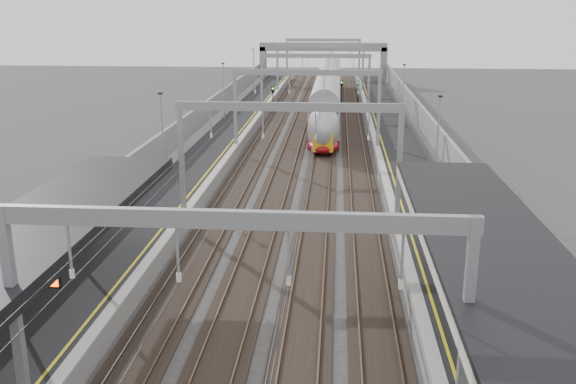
% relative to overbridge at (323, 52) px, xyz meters
% --- Properties ---
extents(platform_left, '(4.00, 120.00, 1.00)m').
position_rel_overbridge_xyz_m(platform_left, '(-8.00, -55.00, -4.81)').
color(platform_left, black).
rests_on(platform_left, ground).
extents(platform_right, '(4.00, 120.00, 1.00)m').
position_rel_overbridge_xyz_m(platform_right, '(8.00, -55.00, -4.81)').
color(platform_right, black).
rests_on(platform_right, ground).
extents(tracks, '(11.40, 140.00, 0.20)m').
position_rel_overbridge_xyz_m(tracks, '(0.00, -55.00, -5.26)').
color(tracks, black).
rests_on(tracks, ground).
extents(overhead_line, '(13.00, 140.00, 6.60)m').
position_rel_overbridge_xyz_m(overhead_line, '(0.00, -48.38, 0.83)').
color(overhead_line, gray).
rests_on(overhead_line, platform_left).
extents(canopy_right, '(4.40, 30.00, 4.24)m').
position_rel_overbridge_xyz_m(canopy_right, '(8.03, -97.01, -0.22)').
color(canopy_right, black).
rests_on(canopy_right, platform_right).
extents(overbridge, '(22.00, 2.20, 6.90)m').
position_rel_overbridge_xyz_m(overbridge, '(0.00, 0.00, 0.00)').
color(overbridge, slate).
rests_on(overbridge, ground).
extents(wall_left, '(0.30, 120.00, 3.20)m').
position_rel_overbridge_xyz_m(wall_left, '(-11.20, -55.00, -3.71)').
color(wall_left, slate).
rests_on(wall_left, ground).
extents(wall_right, '(0.30, 120.00, 3.20)m').
position_rel_overbridge_xyz_m(wall_right, '(11.20, -55.00, -3.71)').
color(wall_right, slate).
rests_on(wall_right, ground).
extents(train, '(2.90, 52.80, 4.57)m').
position_rel_overbridge_xyz_m(train, '(1.50, -34.51, -3.08)').
color(train, maroon).
rests_on(train, ground).
extents(bench, '(1.03, 1.89, 0.94)m').
position_rel_overbridge_xyz_m(bench, '(9.10, -90.34, -3.74)').
color(bench, black).
rests_on(bench, platform_right).
extents(signal_green, '(0.32, 0.32, 3.48)m').
position_rel_overbridge_xyz_m(signal_green, '(-5.20, -35.64, -2.89)').
color(signal_green, black).
rests_on(signal_green, ground).
extents(signal_red_near, '(0.32, 0.32, 3.48)m').
position_rel_overbridge_xyz_m(signal_red_near, '(3.20, -28.38, -2.89)').
color(signal_red_near, black).
rests_on(signal_red_near, ground).
extents(signal_red_far, '(0.32, 0.32, 3.48)m').
position_rel_overbridge_xyz_m(signal_red_far, '(5.40, -28.20, -2.89)').
color(signal_red_far, black).
rests_on(signal_red_far, ground).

